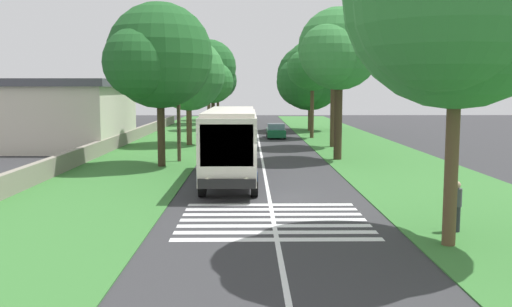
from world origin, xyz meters
The scene contains 23 objects.
ground centered at (0.00, 0.00, 0.00)m, with size 160.00×160.00×0.00m, color #333335.
grass_verge_left centered at (15.00, 8.20, 0.02)m, with size 120.00×8.00×0.04m, color #387533.
grass_verge_right centered at (15.00, -8.20, 0.02)m, with size 120.00×8.00×0.04m, color #387533.
centre_line centered at (15.00, 0.00, 0.00)m, with size 110.00×0.16×0.01m, color silver.
coach_bus centered at (4.62, 1.80, 2.15)m, with size 11.16×2.62×3.73m.
zebra_crossing centered at (-3.75, 0.00, 0.00)m, with size 5.85×6.80×0.01m.
trailing_car_0 centered at (23.47, 1.69, 0.67)m, with size 4.30×1.78×1.43m.
trailing_car_1 centered at (30.96, -1.74, 0.67)m, with size 4.30×1.78×1.43m.
trailing_minibus_0 centered at (38.29, 1.55, 1.55)m, with size 6.00×2.14×2.53m.
roadside_tree_left_0 centered at (52.40, 6.57, 7.53)m, with size 8.79×7.45×11.41m.
roadside_tree_left_1 centered at (41.40, 5.22, 5.43)m, with size 5.66×4.82×7.93m.
roadside_tree_left_2 centered at (10.38, 6.44, 6.60)m, with size 7.36×6.37×9.90m.
roadside_tree_left_3 centered at (23.98, 6.11, 5.84)m, with size 7.43×6.15×9.05m.
roadside_tree_left_4 centered at (62.55, 5.80, 5.91)m, with size 7.12×5.82×8.96m.
roadside_tree_right_0 centered at (30.52, -5.05, 6.91)m, with size 5.89×5.02×9.49m.
roadside_tree_right_1 centered at (-7.14, -4.98, 7.27)m, with size 8.39×6.69×10.79m.
roadside_tree_right_2 centered at (13.65, -4.90, 7.24)m, with size 6.67×5.52×10.11m.
roadside_tree_right_3 centered at (40.30, -5.79, 5.88)m, with size 9.65×7.67×9.86m.
roadside_tree_right_4 centered at (22.02, -5.86, 7.81)m, with size 6.27×5.32×10.59m.
utility_pole centered at (12.84, 5.48, 4.39)m, with size 0.24×1.40×8.41m.
roadside_wall centered at (20.00, 11.60, 0.56)m, with size 70.00×0.40×1.03m, color gray.
roadside_building centered at (22.43, 16.29, 2.78)m, with size 13.12×10.25×5.51m.
pedestrian centered at (-5.65, -5.98, 0.91)m, with size 0.34×0.34×1.69m.
Camera 1 is at (-23.74, 0.87, 4.73)m, focal length 39.29 mm.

